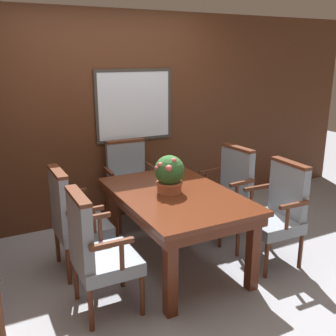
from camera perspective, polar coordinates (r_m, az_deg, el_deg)
ground_plane at (r=3.77m, az=1.20°, el=-15.12°), size 14.00×14.00×0.00m
wall_back at (r=4.71m, az=-7.87°, el=7.09°), size 7.20×0.08×2.45m
dining_table at (r=3.65m, az=1.09°, el=-5.12°), size 1.00×1.52×0.74m
chair_left_far at (r=3.71m, az=-13.54°, el=-6.90°), size 0.47×0.55×1.00m
chair_right_near at (r=3.91m, az=15.59°, el=-5.85°), size 0.48×0.57×1.00m
chair_right_far at (r=4.39m, az=8.75°, el=-3.00°), size 0.51×0.58×1.00m
chair_left_near at (r=3.11m, az=-10.37°, el=-11.45°), size 0.47×0.56×1.00m
chair_head_far at (r=4.66m, az=-5.63°, el=-1.74°), size 0.57×0.49×1.00m
potted_plant at (r=3.57m, az=0.19°, el=-0.83°), size 0.28×0.28×0.35m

